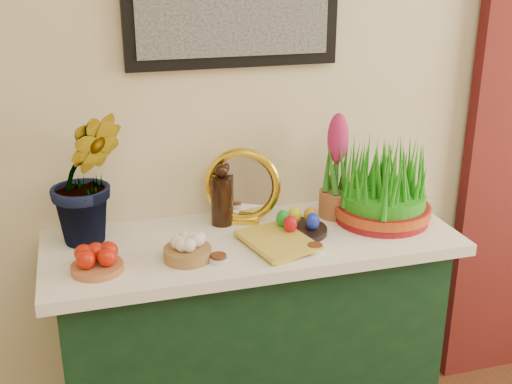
# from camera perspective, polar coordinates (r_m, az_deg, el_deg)

# --- Properties ---
(sideboard) EXTENTS (1.30, 0.45, 0.85)m
(sideboard) POSITION_cam_1_polar(r_m,az_deg,el_deg) (2.43, -0.34, -13.98)
(sideboard) COLOR #14381B
(sideboard) RESTS_ON ground
(tablecloth) EXTENTS (1.40, 0.55, 0.04)m
(tablecloth) POSITION_cam_1_polar(r_m,az_deg,el_deg) (2.21, -0.36, -4.43)
(tablecloth) COLOR white
(tablecloth) RESTS_ON sideboard
(hyacinth_green) EXTENTS (0.31, 0.27, 0.59)m
(hyacinth_green) POSITION_cam_1_polar(r_m,az_deg,el_deg) (2.13, -14.95, 3.05)
(hyacinth_green) COLOR #2A771D
(hyacinth_green) RESTS_ON tablecloth
(apple_bowl) EXTENTS (0.19, 0.19, 0.08)m
(apple_bowl) POSITION_cam_1_polar(r_m,az_deg,el_deg) (2.01, -13.98, -5.98)
(apple_bowl) COLOR #AF6238
(apple_bowl) RESTS_ON tablecloth
(garlic_basket) EXTENTS (0.16, 0.16, 0.08)m
(garlic_basket) POSITION_cam_1_polar(r_m,az_deg,el_deg) (2.04, -6.12, -5.08)
(garlic_basket) COLOR #AD7746
(garlic_basket) RESTS_ON tablecloth
(vinegar_cruet) EXTENTS (0.08, 0.08, 0.22)m
(vinegar_cruet) POSITION_cam_1_polar(r_m,az_deg,el_deg) (2.26, -3.06, -0.53)
(vinegar_cruet) COLOR black
(vinegar_cruet) RESTS_ON tablecloth
(mirror) EXTENTS (0.28, 0.15, 0.27)m
(mirror) POSITION_cam_1_polar(r_m,az_deg,el_deg) (2.27, -1.21, 0.46)
(mirror) COLOR gold
(mirror) RESTS_ON tablecloth
(book) EXTENTS (0.23, 0.29, 0.04)m
(book) POSITION_cam_1_polar(r_m,az_deg,el_deg) (2.08, -0.39, -4.90)
(book) COLOR gold
(book) RESTS_ON tablecloth
(spice_dish_left) EXTENTS (0.06, 0.06, 0.03)m
(spice_dish_left) POSITION_cam_1_polar(r_m,az_deg,el_deg) (2.02, -3.36, -5.93)
(spice_dish_left) COLOR silver
(spice_dish_left) RESTS_ON tablecloth
(spice_dish_right) EXTENTS (0.06, 0.06, 0.03)m
(spice_dish_right) POSITION_cam_1_polar(r_m,az_deg,el_deg) (2.09, 5.25, -5.02)
(spice_dish_right) COLOR silver
(spice_dish_right) RESTS_ON tablecloth
(egg_plate) EXTENTS (0.22, 0.22, 0.08)m
(egg_plate) POSITION_cam_1_polar(r_m,az_deg,el_deg) (2.22, 3.78, -2.93)
(egg_plate) COLOR black
(egg_plate) RESTS_ON tablecloth
(hyacinth_pink) EXTENTS (0.12, 0.12, 0.39)m
(hyacinth_pink) POSITION_cam_1_polar(r_m,az_deg,el_deg) (2.32, 7.16, 1.86)
(hyacinth_pink) COLOR #9A5B34
(hyacinth_pink) RESTS_ON tablecloth
(wheatgrass_sabzeh) EXTENTS (0.35, 0.35, 0.28)m
(wheatgrass_sabzeh) POSITION_cam_1_polar(r_m,az_deg,el_deg) (2.33, 11.27, 0.38)
(wheatgrass_sabzeh) COLOR maroon
(wheatgrass_sabzeh) RESTS_ON tablecloth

